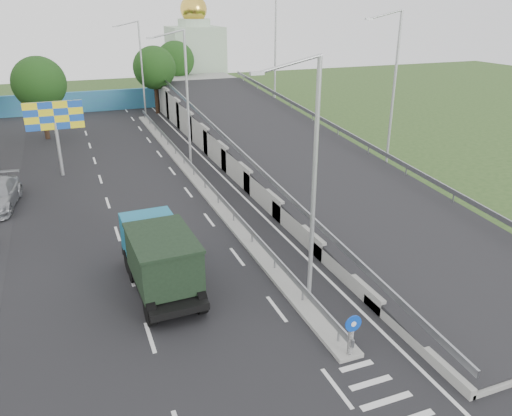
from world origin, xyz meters
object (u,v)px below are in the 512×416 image
billboard (55,120)px  lamp_post_mid (185,94)px  lamp_post_far (140,65)px  lamp_post_near (310,174)px  sign_bollard (351,335)px  church (196,55)px  dump_truck (159,255)px

billboard → lamp_post_mid: bearing=-12.4°
billboard → lamp_post_far: bearing=63.2°
lamp_post_mid → billboard: 9.47m
lamp_post_near → lamp_post_far: same height
sign_bollard → church: bearing=80.2°
lamp_post_far → church: (9.89, 14.00, -0.50)m
sign_bollard → lamp_post_near: lamp_post_near is taller
lamp_post_mid → billboard: bearing=167.6°
church → lamp_post_mid: bearing=-106.2°
lamp_post_near → lamp_post_mid: 20.00m
sign_bollard → lamp_post_far: lamp_post_far is taller
lamp_post_far → dump_truck: size_ratio=1.51×
lamp_post_near → lamp_post_mid: same height
church → lamp_post_near: bearing=-100.4°
sign_bollard → church: (10.00, 57.83, 4.28)m
lamp_post_mid → dump_truck: bearing=-108.3°
sign_bollard → dump_truck: (-5.33, 7.37, 0.58)m
lamp_post_mid → lamp_post_near: bearing=-90.0°
church → billboard: (-19.00, -32.00, -1.12)m
lamp_post_far → church: bearing=54.8°
lamp_post_near → lamp_post_mid: bearing=90.0°
lamp_post_far → billboard: bearing=-116.8°
lamp_post_far → billboard: size_ratio=1.83×
lamp_post_near → lamp_post_far: bearing=90.0°
church → billboard: size_ratio=2.51×
sign_bollard → lamp_post_near: size_ratio=0.17×
lamp_post_near → lamp_post_far: 40.00m
church → lamp_post_far: bearing=-125.2°
billboard → dump_truck: bearing=-78.7°
sign_bollard → lamp_post_mid: bearing=89.7°
sign_bollard → dump_truck: bearing=125.9°
sign_bollard → lamp_post_near: 6.12m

